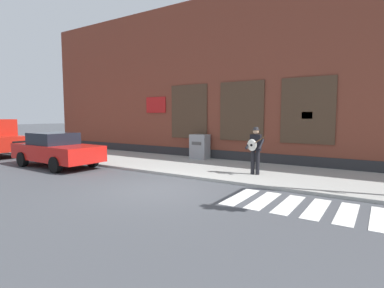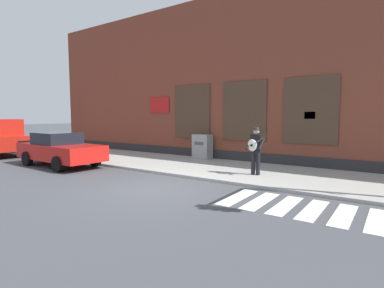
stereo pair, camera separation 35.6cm
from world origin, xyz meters
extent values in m
plane|color=#424449|center=(0.00, 0.00, 0.00)|extent=(160.00, 160.00, 0.00)
cube|color=#9E9E99|center=(0.00, 3.99, 0.05)|extent=(28.00, 4.48, 0.10)
cube|color=brown|center=(0.00, 8.23, 4.12)|extent=(28.00, 4.00, 8.24)
cube|color=#28282B|center=(0.00, 6.21, 0.28)|extent=(28.00, 0.04, 0.55)
cube|color=#473323|center=(-3.02, 6.20, 2.51)|extent=(2.24, 0.06, 2.84)
cube|color=black|center=(-3.02, 6.19, 2.51)|extent=(2.12, 0.03, 2.72)
cube|color=#473323|center=(0.00, 6.20, 2.51)|extent=(2.24, 0.06, 2.84)
cube|color=black|center=(0.00, 6.19, 2.51)|extent=(2.12, 0.03, 2.72)
cube|color=#473323|center=(3.02, 6.20, 2.51)|extent=(2.24, 0.06, 2.84)
cube|color=black|center=(3.02, 6.19, 2.51)|extent=(2.12, 0.03, 2.72)
cube|color=red|center=(-5.28, 6.19, 2.92)|extent=(1.40, 0.04, 0.90)
cube|color=yellow|center=(3.02, 6.18, 2.31)|extent=(0.44, 0.02, 0.30)
cube|color=silver|center=(2.51, 0.45, 0.01)|extent=(0.42, 1.90, 0.01)
cube|color=silver|center=(3.18, 0.45, 0.01)|extent=(0.42, 1.90, 0.01)
cube|color=silver|center=(3.85, 0.45, 0.01)|extent=(0.42, 1.90, 0.01)
cube|color=silver|center=(4.52, 0.45, 0.01)|extent=(0.42, 1.90, 0.01)
cube|color=silver|center=(5.19, 0.45, 0.01)|extent=(0.42, 1.90, 0.01)
cube|color=silver|center=(5.86, 0.45, 0.01)|extent=(0.42, 1.90, 0.01)
cube|color=red|center=(-6.49, 0.70, 0.67)|extent=(4.67, 2.02, 0.68)
cube|color=black|center=(-6.74, 0.71, 1.27)|extent=(1.90, 1.65, 0.52)
cube|color=black|center=(-8.74, 0.79, 1.05)|extent=(0.17, 1.70, 0.08)
cube|color=silver|center=(-4.21, 1.18, 0.74)|extent=(0.07, 0.24, 0.12)
cube|color=red|center=(-8.73, 1.36, 0.74)|extent=(0.07, 0.24, 0.12)
cube|color=silver|center=(-4.26, 0.04, 0.74)|extent=(0.07, 0.24, 0.12)
cube|color=red|center=(-8.78, 0.22, 0.74)|extent=(0.07, 0.24, 0.12)
cylinder|color=black|center=(-5.13, 1.52, 0.33)|extent=(0.67, 0.27, 0.66)
cylinder|color=black|center=(-5.20, -0.23, 0.33)|extent=(0.67, 0.27, 0.66)
cylinder|color=black|center=(-7.79, 1.63, 0.33)|extent=(0.67, 0.27, 0.66)
cylinder|color=black|center=(-7.86, -0.12, 0.33)|extent=(0.67, 0.27, 0.66)
cube|color=#AD1E14|center=(-13.73, 1.70, 1.48)|extent=(2.43, 0.22, 0.56)
cylinder|color=black|center=(-11.56, 1.63, 0.40)|extent=(0.81, 0.31, 0.80)
cylinder|color=black|center=(1.92, 3.34, 0.54)|extent=(0.15, 0.15, 0.88)
cylinder|color=black|center=(1.74, 3.32, 0.54)|extent=(0.15, 0.15, 0.88)
cube|color=black|center=(1.83, 3.34, 1.29)|extent=(0.39, 0.23, 0.62)
sphere|color=tan|center=(1.83, 3.34, 1.71)|extent=(0.22, 0.22, 0.22)
cylinder|color=#333338|center=(1.83, 3.34, 1.77)|extent=(0.27, 0.28, 0.02)
cylinder|color=#333338|center=(1.83, 3.34, 1.82)|extent=(0.18, 0.18, 0.09)
cylinder|color=black|center=(2.07, 3.25, 1.25)|extent=(0.11, 0.51, 0.39)
cylinder|color=black|center=(1.59, 3.23, 1.25)|extent=(0.11, 0.51, 0.39)
ellipsoid|color=silver|center=(1.76, 3.16, 1.21)|extent=(0.36, 0.13, 0.44)
cylinder|color=black|center=(1.76, 3.10, 1.21)|extent=(0.09, 0.01, 0.09)
cylinder|color=brown|center=(2.02, 3.15, 1.39)|extent=(0.47, 0.05, 0.34)
cube|color=gray|center=(-2.08, 5.78, 0.72)|extent=(0.90, 0.62, 1.24)
cube|color=#4C4C4C|center=(-2.08, 5.46, 0.91)|extent=(0.54, 0.02, 0.16)
camera|label=1|loc=(5.82, -7.23, 2.27)|focal=28.00mm
camera|label=2|loc=(6.11, -7.03, 2.27)|focal=28.00mm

